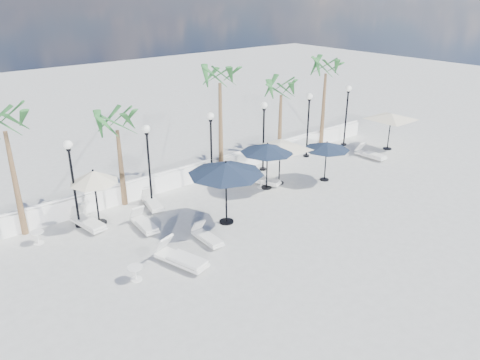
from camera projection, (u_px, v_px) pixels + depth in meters
ground at (304, 233)px, 19.42m from camera, size 100.00×100.00×0.00m
balustrade at (201, 171)px, 24.61m from camera, size 26.00×0.30×1.01m
lamppost_1 at (72, 172)px, 19.03m from camera, size 0.36×0.36×3.84m
lamppost_2 at (148, 154)px, 21.07m from camera, size 0.36×0.36×3.84m
lamppost_3 at (211, 139)px, 23.12m from camera, size 0.36×0.36×3.84m
lamppost_4 at (264, 127)px, 25.16m from camera, size 0.36×0.36×3.84m
lamppost_5 at (308, 116)px, 27.20m from camera, size 0.36×0.36×3.84m
lamppost_6 at (347, 107)px, 29.25m from camera, size 0.36×0.36×3.84m
palm_0 at (4, 128)px, 17.65m from camera, size 2.60×2.60×5.50m
palm_1 at (117, 127)px, 20.58m from camera, size 2.60×2.60×4.70m
palm_2 at (220, 81)px, 23.39m from camera, size 2.60×2.60×6.10m
palm_3 at (281, 92)px, 26.34m from camera, size 2.60×2.60×4.90m
palm_4 at (326, 72)px, 28.21m from camera, size 2.60×2.60×5.70m
lounger_0 at (181, 258)px, 17.15m from camera, size 1.28×2.28×0.82m
lounger_1 at (88, 221)px, 19.84m from camera, size 0.95×2.06×0.74m
lounger_2 at (152, 202)px, 21.66m from camera, size 0.92×1.84×0.66m
lounger_3 at (144, 223)px, 19.74m from camera, size 0.74×1.86×0.68m
lounger_4 at (207, 237)px, 18.70m from camera, size 0.58×1.67×0.62m
lounger_5 at (264, 180)px, 24.18m from camera, size 1.20×1.86×0.67m
lounger_6 at (232, 178)px, 24.42m from camera, size 1.14×1.96×0.70m
lounger_7 at (371, 154)px, 27.87m from camera, size 0.70×1.94×0.72m
side_table_0 at (37, 236)px, 18.53m from camera, size 0.53×0.53×0.52m
side_table_1 at (135, 272)px, 16.21m from camera, size 0.54×0.54×0.53m
side_table_2 at (261, 182)px, 23.73m from camera, size 0.52×0.52×0.51m
parasol_navy_left at (226, 169)px, 19.35m from camera, size 3.22×3.22×2.84m
parasol_navy_mid at (267, 148)px, 22.94m from camera, size 2.70×2.70×2.42m
parasol_navy_right at (327, 146)px, 24.03m from camera, size 2.39×2.39×2.15m
parasol_cream_sq_a at (280, 143)px, 23.49m from camera, size 4.87×4.87×2.39m
parasol_cream_sq_b at (392, 114)px, 28.59m from camera, size 4.92×4.92×2.47m
parasol_cream_small at (94, 177)px, 19.39m from camera, size 2.04×2.04×2.51m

